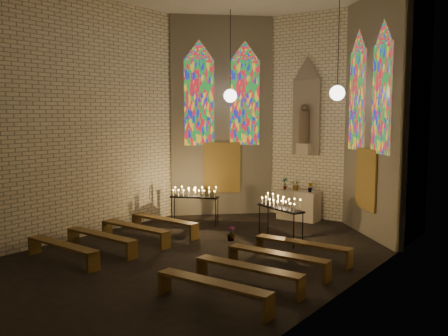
{
  "coord_description": "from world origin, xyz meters",
  "views": [
    {
      "loc": [
        7.87,
        -9.53,
        3.62
      ],
      "look_at": [
        -0.16,
        1.39,
        2.13
      ],
      "focal_mm": 40.0,
      "sensor_mm": 36.0,
      "label": 1
    }
  ],
  "objects_px": {
    "altar": "(298,205)",
    "aisle_flower_pot": "(231,233)",
    "votive_stand_left": "(195,194)",
    "votive_stand_right": "(280,205)"
  },
  "relations": [
    {
      "from": "altar",
      "to": "aisle_flower_pot",
      "type": "bearing_deg",
      "value": -93.31
    },
    {
      "from": "aisle_flower_pot",
      "to": "votive_stand_left",
      "type": "distance_m",
      "value": 2.54
    },
    {
      "from": "altar",
      "to": "aisle_flower_pot",
      "type": "distance_m",
      "value": 3.68
    },
    {
      "from": "altar",
      "to": "votive_stand_left",
      "type": "distance_m",
      "value": 3.6
    },
    {
      "from": "votive_stand_right",
      "to": "altar",
      "type": "bearing_deg",
      "value": 129.9
    },
    {
      "from": "votive_stand_left",
      "to": "votive_stand_right",
      "type": "height_order",
      "value": "votive_stand_right"
    },
    {
      "from": "altar",
      "to": "votive_stand_left",
      "type": "xyz_separation_m",
      "value": [
        -2.4,
        -2.63,
        0.5
      ]
    },
    {
      "from": "aisle_flower_pot",
      "to": "votive_stand_left",
      "type": "xyz_separation_m",
      "value": [
        -2.19,
        1.02,
        0.78
      ]
    },
    {
      "from": "altar",
      "to": "votive_stand_left",
      "type": "relative_size",
      "value": 0.88
    },
    {
      "from": "votive_stand_left",
      "to": "altar",
      "type": "bearing_deg",
      "value": 23.82
    }
  ]
}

